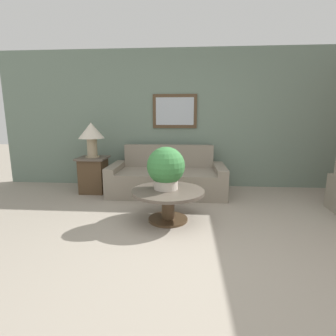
% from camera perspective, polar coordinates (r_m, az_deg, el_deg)
% --- Properties ---
extents(ground_plane, '(20.00, 20.00, 0.00)m').
position_cam_1_polar(ground_plane, '(2.62, 9.79, -20.31)').
color(ground_plane, gray).
extents(wall_back, '(7.87, 0.09, 2.60)m').
position_cam_1_polar(wall_back, '(5.15, 7.17, 10.45)').
color(wall_back, slate).
rests_on(wall_back, ground_plane).
extents(couch_main, '(2.02, 0.93, 0.84)m').
position_cam_1_polar(couch_main, '(4.69, -0.15, -2.29)').
color(couch_main, gray).
rests_on(couch_main, ground_plane).
extents(coffee_table, '(0.95, 0.95, 0.42)m').
position_cam_1_polar(coffee_table, '(3.46, 0.01, -6.61)').
color(coffee_table, '#4C3823').
rests_on(coffee_table, ground_plane).
extents(side_table, '(0.50, 0.50, 0.64)m').
position_cam_1_polar(side_table, '(4.94, -15.87, -1.33)').
color(side_table, '#4C3823').
rests_on(side_table, ground_plane).
extents(table_lamp, '(0.45, 0.45, 0.61)m').
position_cam_1_polar(table_lamp, '(4.84, -16.34, 7.23)').
color(table_lamp, tan).
rests_on(table_lamp, side_table).
extents(potted_plant_on_table, '(0.50, 0.50, 0.56)m').
position_cam_1_polar(potted_plant_on_table, '(3.41, -0.46, 0.11)').
color(potted_plant_on_table, beige).
rests_on(potted_plant_on_table, coffee_table).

